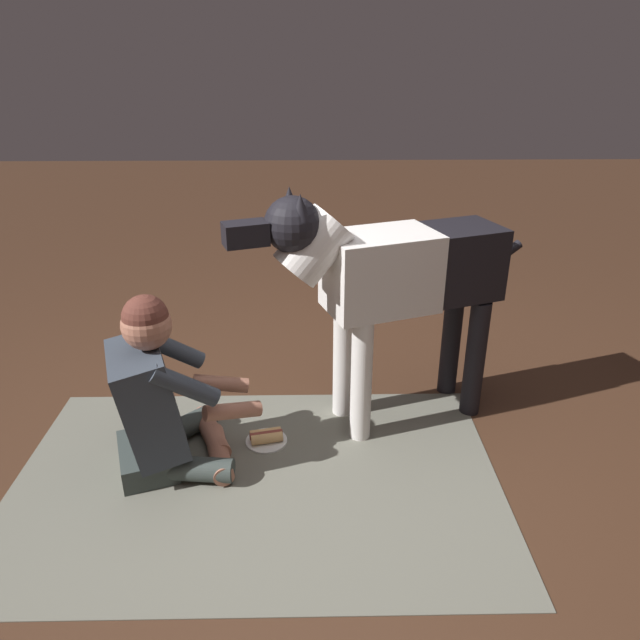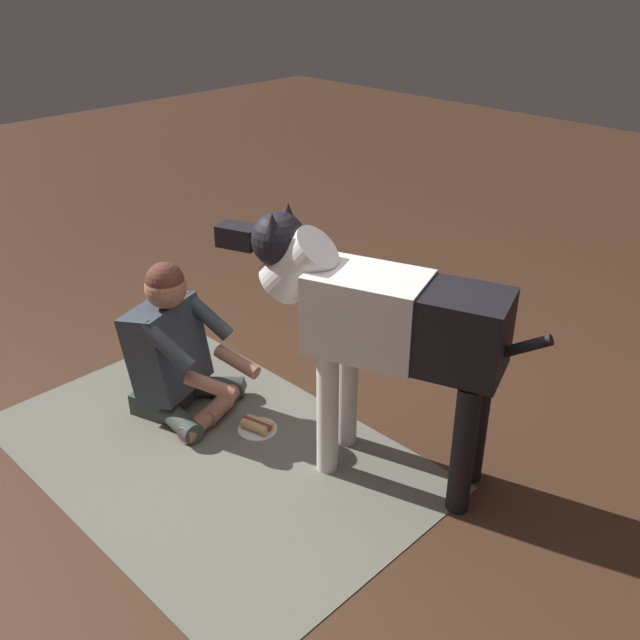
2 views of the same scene
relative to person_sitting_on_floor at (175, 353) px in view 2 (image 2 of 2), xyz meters
name	(u,v)px [view 2 (image 2 of 2)]	position (x,y,z in m)	size (l,w,h in m)	color
ground_plane	(256,468)	(-0.67, 0.04, -0.35)	(16.01, 16.01, 0.00)	#442A1B
area_rug	(210,453)	(-0.42, 0.13, -0.34)	(2.17, 1.42, 0.01)	slate
person_sitting_on_floor	(175,353)	(0.00, 0.00, 0.00)	(0.71, 0.60, 0.85)	#38413E
large_dog	(380,322)	(-1.05, -0.37, 0.43)	(1.44, 0.64, 1.23)	silver
hot_dog_on_plate	(257,426)	(-0.45, -0.16, -0.32)	(0.20, 0.20, 0.06)	white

